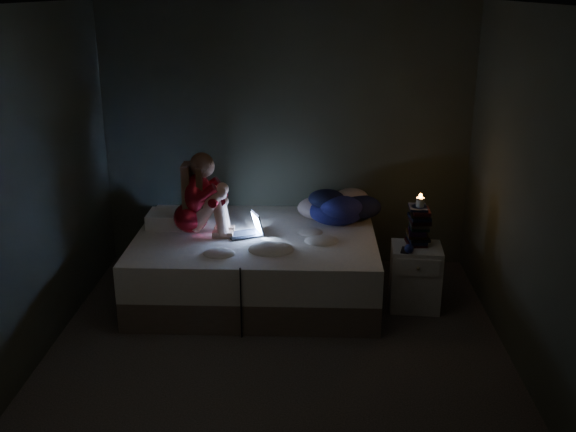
{
  "coord_description": "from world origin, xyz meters",
  "views": [
    {
      "loc": [
        0.25,
        -4.49,
        2.71
      ],
      "look_at": [
        0.05,
        1.0,
        0.8
      ],
      "focal_mm": 41.34,
      "sensor_mm": 36.0,
      "label": 1
    }
  ],
  "objects_px": {
    "bed": "(256,264)",
    "laptop": "(244,224)",
    "woman": "(190,194)",
    "phone": "(406,251)",
    "nightstand": "(415,277)",
    "candle": "(420,202)"
  },
  "relations": [
    {
      "from": "candle",
      "to": "nightstand",
      "type": "bearing_deg",
      "value": -99.19
    },
    {
      "from": "phone",
      "to": "candle",
      "type": "bearing_deg",
      "value": 64.93
    },
    {
      "from": "laptop",
      "to": "nightstand",
      "type": "relative_size",
      "value": 0.52
    },
    {
      "from": "woman",
      "to": "laptop",
      "type": "xyz_separation_m",
      "value": [
        0.48,
        -0.02,
        -0.27
      ]
    },
    {
      "from": "laptop",
      "to": "phone",
      "type": "xyz_separation_m",
      "value": [
        1.41,
        -0.27,
        -0.12
      ]
    },
    {
      "from": "nightstand",
      "to": "phone",
      "type": "xyz_separation_m",
      "value": [
        -0.11,
        -0.11,
        0.29
      ]
    },
    {
      "from": "laptop",
      "to": "candle",
      "type": "bearing_deg",
      "value": -27.96
    },
    {
      "from": "phone",
      "to": "nightstand",
      "type": "bearing_deg",
      "value": 54.46
    },
    {
      "from": "candle",
      "to": "phone",
      "type": "height_order",
      "value": "candle"
    },
    {
      "from": "laptop",
      "to": "candle",
      "type": "xyz_separation_m",
      "value": [
        1.53,
        -0.1,
        0.26
      ]
    },
    {
      "from": "bed",
      "to": "nightstand",
      "type": "bearing_deg",
      "value": -8.6
    },
    {
      "from": "nightstand",
      "to": "candle",
      "type": "distance_m",
      "value": 0.68
    },
    {
      "from": "bed",
      "to": "candle",
      "type": "xyz_separation_m",
      "value": [
        1.43,
        -0.15,
        0.66
      ]
    },
    {
      "from": "woman",
      "to": "nightstand",
      "type": "xyz_separation_m",
      "value": [
        2.0,
        -0.18,
        -0.69
      ]
    },
    {
      "from": "bed",
      "to": "phone",
      "type": "height_order",
      "value": "bed"
    },
    {
      "from": "laptop",
      "to": "nightstand",
      "type": "distance_m",
      "value": 1.59
    },
    {
      "from": "woman",
      "to": "nightstand",
      "type": "bearing_deg",
      "value": -5.6
    },
    {
      "from": "bed",
      "to": "laptop",
      "type": "distance_m",
      "value": 0.42
    },
    {
      "from": "woman",
      "to": "phone",
      "type": "distance_m",
      "value": 1.95
    },
    {
      "from": "bed",
      "to": "candle",
      "type": "distance_m",
      "value": 1.58
    },
    {
      "from": "candle",
      "to": "phone",
      "type": "xyz_separation_m",
      "value": [
        -0.12,
        -0.17,
        -0.38
      ]
    },
    {
      "from": "nightstand",
      "to": "candle",
      "type": "relative_size",
      "value": 7.15
    }
  ]
}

